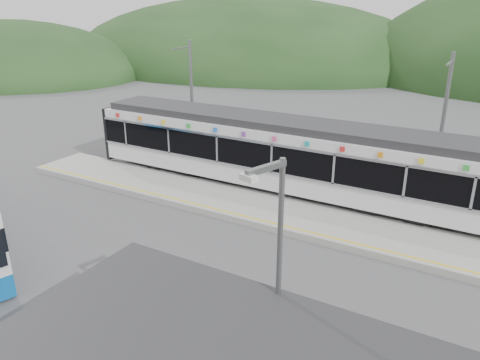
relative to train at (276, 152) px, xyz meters
The scene contains 8 objects.
ground 6.34m from the train, 89.10° to the right, with size 120.00×120.00×0.00m, color #4C4C4F.
hills 6.65m from the train, ahead, with size 146.00×149.00×26.00m.
platform 3.31m from the train, 88.00° to the right, with size 26.00×3.20×0.30m, color #9E9E99.
yellow_line 4.37m from the train, 88.65° to the right, with size 26.00×0.10×0.01m, color yellow.
train is the anchor object (origin of this frame).
catenary_mast_west 7.53m from the train, 159.64° to the left, with size 0.18×1.80×7.00m.
catenary_mast_east 7.71m from the train, 19.87° to the left, with size 0.18×1.80×7.00m.
lamp_post 13.61m from the train, 64.29° to the right, with size 0.43×1.12×6.12m.
Camera 1 is at (9.41, -14.05, 8.98)m, focal length 35.00 mm.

